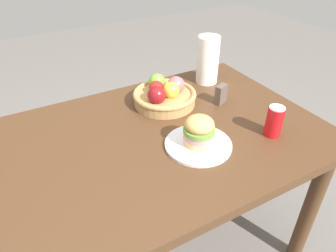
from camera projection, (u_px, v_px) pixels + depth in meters
name	position (u px, v px, depth m)	size (l,w,h in m)	color
ground_plane	(156.00, 251.00, 1.66)	(8.00, 8.00, 0.00)	slate
dining_table	(152.00, 157.00, 1.29)	(1.40, 0.90, 0.75)	#4C301C
plate	(198.00, 145.00, 1.19)	(0.25, 0.25, 0.01)	white
sandwich	(199.00, 131.00, 1.15)	(0.12, 0.12, 0.12)	#E5BC75
soda_can	(274.00, 121.00, 1.22)	(0.07, 0.07, 0.13)	red
fruit_basket	(164.00, 95.00, 1.43)	(0.29, 0.29, 0.12)	tan
paper_towel_roll	(208.00, 60.00, 1.57)	(0.11, 0.11, 0.24)	white
napkin_holder	(221.00, 94.00, 1.43)	(0.06, 0.03, 0.09)	#594C47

